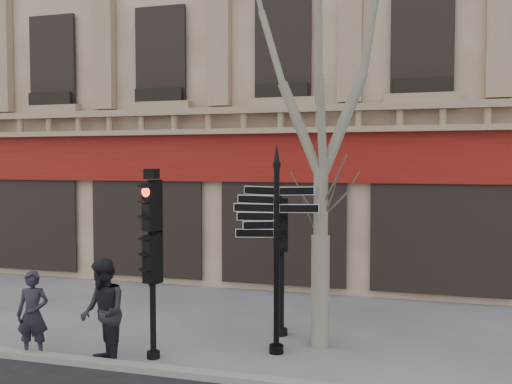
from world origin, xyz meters
TOP-DOWN VIEW (x-y plane):
  - ground at (0.00, 0.00)m, footprint 80.00×80.00m
  - kerb at (0.00, -1.40)m, footprint 80.00×0.25m
  - building at (0.00, 12.48)m, footprint 28.00×15.52m
  - fingerpost at (1.03, 0.13)m, footprint 1.68×1.68m
  - traffic_signal_main at (-1.00, -0.74)m, footprint 0.42×0.34m
  - traffic_signal_secondary at (0.86, 1.20)m, footprint 0.56×0.48m
  - plane_tree at (1.73, 0.72)m, footprint 3.07×3.07m
  - pedestrian_a at (-3.07, -1.30)m, footprint 0.64×0.50m
  - pedestrian_b at (-1.66, -1.30)m, footprint 1.12×1.12m

SIDE VIEW (x-z plane):
  - ground at x=0.00m, z-range 0.00..0.00m
  - kerb at x=0.00m, z-range 0.00..0.12m
  - pedestrian_a at x=-3.07m, z-range 0.00..1.55m
  - pedestrian_b at x=-1.66m, z-range 0.00..1.83m
  - traffic_signal_secondary at x=0.86m, z-range 0.55..3.31m
  - traffic_signal_main at x=-1.00m, z-range 0.44..3.81m
  - fingerpost at x=1.03m, z-range 0.65..4.47m
  - plane_tree at x=1.73m, z-range 1.65..9.80m
  - building at x=0.00m, z-range -0.01..17.99m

